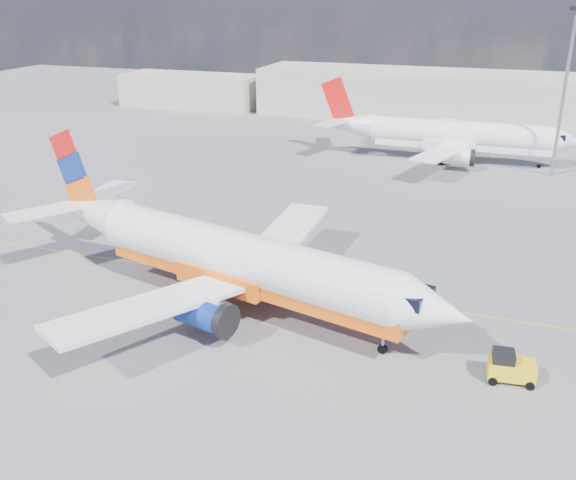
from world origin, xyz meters
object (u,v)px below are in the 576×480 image
(main_jet, at_px, (231,258))
(second_jet, at_px, (451,135))
(gse_tug, at_px, (510,367))
(traffic_cone, at_px, (296,299))

(main_jet, xyz_separation_m, second_jet, (10.19, 47.11, -0.22))
(second_jet, bearing_deg, gse_tug, -80.79)
(main_jet, relative_size, second_jet, 1.07)
(second_jet, xyz_separation_m, gse_tug, (8.99, -50.58, -2.54))
(main_jet, distance_m, traffic_cone, 5.69)
(gse_tug, bearing_deg, second_jet, 93.59)
(second_jet, bearing_deg, main_jet, -103.08)
(main_jet, xyz_separation_m, gse_tug, (19.18, -3.47, -2.76))
(main_jet, relative_size, traffic_cone, 57.53)
(gse_tug, height_order, traffic_cone, gse_tug)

